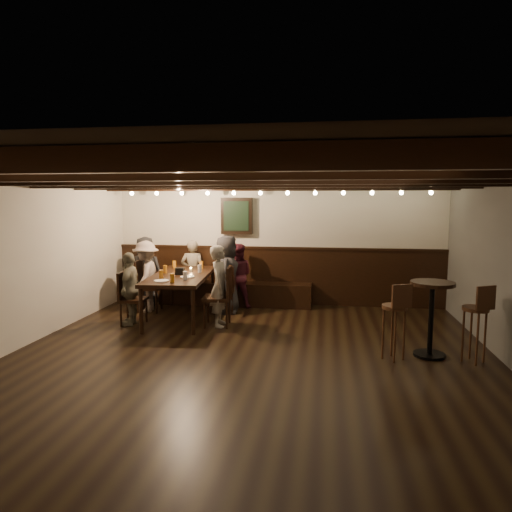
% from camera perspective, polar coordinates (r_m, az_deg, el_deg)
% --- Properties ---
extents(room, '(7.00, 7.00, 7.00)m').
position_cam_1_polar(room, '(7.87, -0.41, -0.23)').
color(room, black).
rests_on(room, ground).
extents(dining_table, '(1.13, 2.16, 0.78)m').
position_cam_1_polar(dining_table, '(8.06, -9.39, -2.71)').
color(dining_table, black).
rests_on(dining_table, floor).
extents(chair_left_near, '(0.47, 0.47, 0.95)m').
position_cam_1_polar(chair_left_near, '(8.75, -13.30, -4.87)').
color(chair_left_near, black).
rests_on(chair_left_near, floor).
extents(chair_left_far, '(0.44, 0.44, 0.89)m').
position_cam_1_polar(chair_left_far, '(7.92, -15.16, -6.33)').
color(chair_left_far, black).
rests_on(chair_left_far, floor).
extents(chair_right_near, '(0.44, 0.44, 0.88)m').
position_cam_1_polar(chair_right_near, '(8.45, -3.88, -5.25)').
color(chair_right_near, black).
rests_on(chair_right_near, floor).
extents(chair_right_far, '(0.49, 0.49, 0.98)m').
position_cam_1_polar(chair_right_far, '(7.58, -4.73, -6.47)').
color(chair_right_far, black).
rests_on(chair_right_far, floor).
extents(person_bench_left, '(0.70, 0.49, 1.36)m').
position_cam_1_polar(person_bench_left, '(9.15, -13.64, -1.88)').
color(person_bench_left, black).
rests_on(person_bench_left, floor).
extents(person_bench_centre, '(0.50, 0.35, 1.29)m').
position_cam_1_polar(person_bench_centre, '(9.08, -7.92, -2.04)').
color(person_bench_centre, gray).
rests_on(person_bench_centre, floor).
extents(person_bench_right, '(0.64, 0.52, 1.24)m').
position_cam_1_polar(person_bench_right, '(8.81, -2.35, -2.43)').
color(person_bench_right, '#541D2C').
rests_on(person_bench_right, floor).
extents(person_left_near, '(0.57, 0.89, 1.32)m').
position_cam_1_polar(person_left_near, '(8.69, -13.56, -2.48)').
color(person_left_near, gray).
rests_on(person_left_near, floor).
extents(person_left_far, '(0.36, 0.74, 1.22)m').
position_cam_1_polar(person_left_far, '(7.86, -15.46, -3.93)').
color(person_left_far, gray).
rests_on(person_left_far, floor).
extents(person_right_near, '(0.52, 0.74, 1.43)m').
position_cam_1_polar(person_right_near, '(8.37, -3.69, -2.28)').
color(person_right_near, '#2A292C').
rests_on(person_right_near, floor).
extents(person_right_far, '(0.36, 0.52, 1.34)m').
position_cam_1_polar(person_right_far, '(7.50, -4.54, -3.74)').
color(person_right_far, gray).
rests_on(person_right_far, floor).
extents(pint_a, '(0.07, 0.07, 0.14)m').
position_cam_1_polar(pint_a, '(8.77, -10.18, -1.04)').
color(pint_a, '#BF7219').
rests_on(pint_a, dining_table).
extents(pint_b, '(0.07, 0.07, 0.14)m').
position_cam_1_polar(pint_b, '(8.62, -6.83, -1.12)').
color(pint_b, '#BF7219').
rests_on(pint_b, dining_table).
extents(pint_c, '(0.07, 0.07, 0.14)m').
position_cam_1_polar(pint_c, '(8.20, -11.30, -1.63)').
color(pint_c, '#BF7219').
rests_on(pint_c, dining_table).
extents(pint_d, '(0.07, 0.07, 0.14)m').
position_cam_1_polar(pint_d, '(8.17, -7.05, -1.58)').
color(pint_d, silver).
rests_on(pint_d, dining_table).
extents(pint_e, '(0.07, 0.07, 0.14)m').
position_cam_1_polar(pint_e, '(7.66, -11.76, -2.25)').
color(pint_e, '#BF7219').
rests_on(pint_e, dining_table).
extents(pint_f, '(0.07, 0.07, 0.14)m').
position_cam_1_polar(pint_f, '(7.46, -8.85, -2.43)').
color(pint_f, silver).
rests_on(pint_f, dining_table).
extents(pint_g, '(0.07, 0.07, 0.14)m').
position_cam_1_polar(pint_g, '(7.26, -10.42, -2.73)').
color(pint_g, '#BF7219').
rests_on(pint_g, dining_table).
extents(plate_near, '(0.24, 0.24, 0.01)m').
position_cam_1_polar(plate_near, '(7.41, -11.73, -3.05)').
color(plate_near, white).
rests_on(plate_near, dining_table).
extents(plate_far, '(0.24, 0.24, 0.01)m').
position_cam_1_polar(plate_far, '(7.72, -8.59, -2.58)').
color(plate_far, white).
rests_on(plate_far, dining_table).
extents(condiment_caddy, '(0.15, 0.10, 0.12)m').
position_cam_1_polar(condiment_caddy, '(7.99, -9.49, -1.89)').
color(condiment_caddy, black).
rests_on(condiment_caddy, dining_table).
extents(candle, '(0.05, 0.05, 0.05)m').
position_cam_1_polar(candle, '(8.31, -8.14, -1.76)').
color(candle, beige).
rests_on(candle, dining_table).
extents(high_top_table, '(0.57, 0.57, 1.01)m').
position_cam_1_polar(high_top_table, '(6.46, 21.09, -6.04)').
color(high_top_table, black).
rests_on(high_top_table, floor).
extents(bar_stool_left, '(0.36, 0.37, 1.02)m').
position_cam_1_polar(bar_stool_left, '(6.25, 16.86, -8.98)').
color(bar_stool_left, '#371D11').
rests_on(bar_stool_left, floor).
extents(bar_stool_right, '(0.36, 0.37, 1.02)m').
position_cam_1_polar(bar_stool_right, '(6.51, 25.64, -8.72)').
color(bar_stool_right, '#371D11').
rests_on(bar_stool_right, floor).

